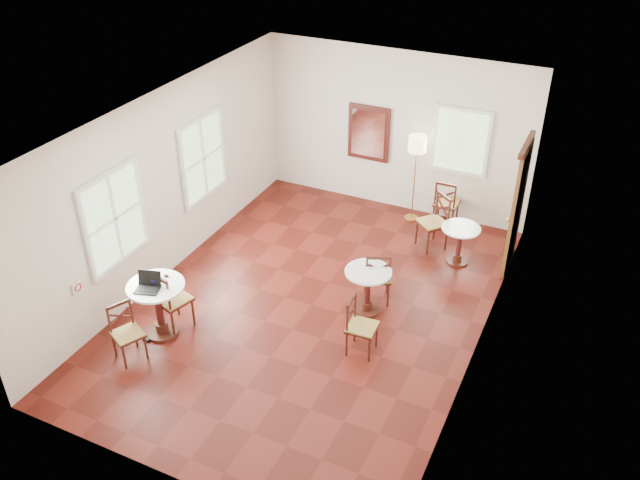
{
  "coord_description": "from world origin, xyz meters",
  "views": [
    {
      "loc": [
        3.56,
        -7.25,
        6.22
      ],
      "look_at": [
        0.0,
        0.3,
        1.0
      ],
      "focal_mm": 37.41,
      "sensor_mm": 36.0,
      "label": 1
    }
  ],
  "objects_px": {
    "chair_back_b": "(434,222)",
    "mouse": "(166,276)",
    "chair_near_b": "(127,333)",
    "chair_mid_a": "(377,276)",
    "water_glass": "(159,282)",
    "floor_lamp": "(417,150)",
    "power_adapter": "(147,339)",
    "cafe_table_mid": "(368,286)",
    "chair_back_a": "(446,203)",
    "laptop": "(148,285)",
    "cafe_table_back": "(459,241)",
    "chair_mid_b": "(361,326)",
    "navy_mug": "(155,282)",
    "cafe_table_near": "(158,304)",
    "chair_near_a": "(172,300)"
  },
  "relations": [
    {
      "from": "chair_mid_a",
      "to": "laptop",
      "type": "relative_size",
      "value": 2.34
    },
    {
      "from": "chair_near_b",
      "to": "chair_mid_a",
      "type": "distance_m",
      "value": 3.69
    },
    {
      "from": "cafe_table_back",
      "to": "chair_near_b",
      "type": "distance_m",
      "value": 5.42
    },
    {
      "from": "chair_back_a",
      "to": "mouse",
      "type": "relative_size",
      "value": 10.2
    },
    {
      "from": "cafe_table_mid",
      "to": "water_glass",
      "type": "relative_size",
      "value": 7.23
    },
    {
      "from": "cafe_table_near",
      "to": "power_adapter",
      "type": "xyz_separation_m",
      "value": [
        -0.1,
        -0.23,
        -0.51
      ]
    },
    {
      "from": "chair_near_b",
      "to": "power_adapter",
      "type": "xyz_separation_m",
      "value": [
        -0.01,
        0.36,
        -0.4
      ]
    },
    {
      "from": "floor_lamp",
      "to": "chair_near_b",
      "type": "bearing_deg",
      "value": -113.44
    },
    {
      "from": "laptop",
      "to": "power_adapter",
      "type": "relative_size",
      "value": 3.8
    },
    {
      "from": "cafe_table_near",
      "to": "cafe_table_mid",
      "type": "bearing_deg",
      "value": 35.14
    },
    {
      "from": "mouse",
      "to": "floor_lamp",
      "type": "bearing_deg",
      "value": 44.08
    },
    {
      "from": "chair_near_b",
      "to": "chair_mid_b",
      "type": "height_order",
      "value": "chair_mid_b"
    },
    {
      "from": "chair_near_b",
      "to": "navy_mug",
      "type": "bearing_deg",
      "value": 16.81
    },
    {
      "from": "laptop",
      "to": "chair_near_b",
      "type": "bearing_deg",
      "value": -113.1
    },
    {
      "from": "water_glass",
      "to": "power_adapter",
      "type": "distance_m",
      "value": 0.93
    },
    {
      "from": "floor_lamp",
      "to": "mouse",
      "type": "height_order",
      "value": "floor_lamp"
    },
    {
      "from": "chair_back_a",
      "to": "chair_near_b",
      "type": "bearing_deg",
      "value": 60.84
    },
    {
      "from": "chair_mid_b",
      "to": "chair_mid_a",
      "type": "bearing_deg",
      "value": 6.95
    },
    {
      "from": "cafe_table_back",
      "to": "chair_mid_b",
      "type": "height_order",
      "value": "chair_mid_b"
    },
    {
      "from": "chair_back_a",
      "to": "laptop",
      "type": "distance_m",
      "value": 5.58
    },
    {
      "from": "floor_lamp",
      "to": "water_glass",
      "type": "height_order",
      "value": "floor_lamp"
    },
    {
      "from": "chair_mid_a",
      "to": "navy_mug",
      "type": "xyz_separation_m",
      "value": [
        -2.49,
        -2.04,
        0.45
      ]
    },
    {
      "from": "cafe_table_mid",
      "to": "laptop",
      "type": "height_order",
      "value": "laptop"
    },
    {
      "from": "power_adapter",
      "to": "laptop",
      "type": "bearing_deg",
      "value": 63.87
    },
    {
      "from": "chair_mid_b",
      "to": "chair_back_b",
      "type": "xyz_separation_m",
      "value": [
        0.1,
        3.04,
        0.05
      ]
    },
    {
      "from": "cafe_table_near",
      "to": "laptop",
      "type": "distance_m",
      "value": 0.39
    },
    {
      "from": "chair_mid_a",
      "to": "chair_back_b",
      "type": "xyz_separation_m",
      "value": [
        0.31,
        1.86,
        0.04
      ]
    },
    {
      "from": "cafe_table_mid",
      "to": "chair_back_a",
      "type": "distance_m",
      "value": 2.98
    },
    {
      "from": "chair_back_a",
      "to": "power_adapter",
      "type": "bearing_deg",
      "value": 59.03
    },
    {
      "from": "cafe_table_back",
      "to": "chair_near_b",
      "type": "xyz_separation_m",
      "value": [
        -3.43,
        -4.19,
        -0.0
      ]
    },
    {
      "from": "cafe_table_back",
      "to": "chair_mid_a",
      "type": "distance_m",
      "value": 1.78
    },
    {
      "from": "cafe_table_mid",
      "to": "chair_back_a",
      "type": "relative_size",
      "value": 0.79
    },
    {
      "from": "chair_mid_b",
      "to": "floor_lamp",
      "type": "height_order",
      "value": "floor_lamp"
    },
    {
      "from": "water_glass",
      "to": "cafe_table_back",
      "type": "bearing_deg",
      "value": 47.46
    },
    {
      "from": "water_glass",
      "to": "floor_lamp",
      "type": "bearing_deg",
      "value": 65.32
    },
    {
      "from": "chair_back_a",
      "to": "floor_lamp",
      "type": "distance_m",
      "value": 1.12
    },
    {
      "from": "water_glass",
      "to": "power_adapter",
      "type": "height_order",
      "value": "water_glass"
    },
    {
      "from": "cafe_table_mid",
      "to": "mouse",
      "type": "height_order",
      "value": "mouse"
    },
    {
      "from": "chair_mid_a",
      "to": "chair_near_b",
      "type": "bearing_deg",
      "value": 22.62
    },
    {
      "from": "cafe_table_near",
      "to": "chair_mid_a",
      "type": "height_order",
      "value": "chair_mid_a"
    },
    {
      "from": "chair_mid_a",
      "to": "water_glass",
      "type": "relative_size",
      "value": 8.93
    },
    {
      "from": "chair_near_b",
      "to": "chair_mid_a",
      "type": "bearing_deg",
      "value": -18.51
    },
    {
      "from": "chair_back_b",
      "to": "mouse",
      "type": "distance_m",
      "value": 4.63
    },
    {
      "from": "chair_near_a",
      "to": "water_glass",
      "type": "bearing_deg",
      "value": 101.53
    },
    {
      "from": "mouse",
      "to": "chair_back_b",
      "type": "bearing_deg",
      "value": 32.96
    },
    {
      "from": "chair_near_b",
      "to": "chair_back_a",
      "type": "distance_m",
      "value": 6.02
    },
    {
      "from": "mouse",
      "to": "cafe_table_back",
      "type": "bearing_deg",
      "value": 25.61
    },
    {
      "from": "cafe_table_near",
      "to": "chair_mid_a",
      "type": "bearing_deg",
      "value": 39.3
    },
    {
      "from": "floor_lamp",
      "to": "power_adapter",
      "type": "xyz_separation_m",
      "value": [
        -2.28,
        -4.89,
        -1.37
      ]
    },
    {
      "from": "cafe_table_back",
      "to": "chair_mid_b",
      "type": "relative_size",
      "value": 0.78
    }
  ]
}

